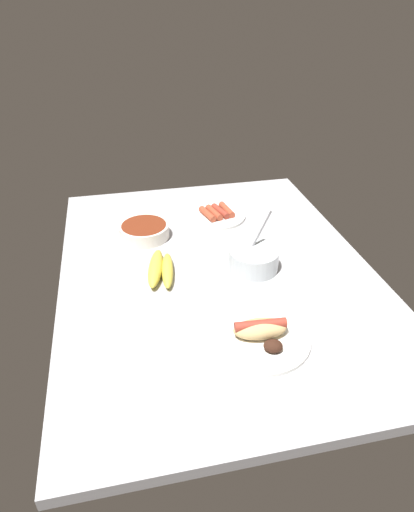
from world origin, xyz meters
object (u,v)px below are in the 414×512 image
plate_sausages (217,215)px  bowl_chili (144,230)px  bowl_coleslaw (254,258)px  banana_bunch (160,268)px  plate_hotdog_assembled (260,334)px

plate_sausages → bowl_chili: 27.97cm
plate_sausages → bowl_coleslaw: 34.02cm
banana_bunch → bowl_coleslaw: size_ratio=1.20×
plate_hotdog_assembled → bowl_coleslaw: bearing=-14.2°
banana_bunch → plate_sausages: bearing=-38.1°
banana_bunch → plate_sausages: size_ratio=0.97×
plate_hotdog_assembled → plate_sausages: bearing=-4.0°
bowl_coleslaw → bowl_chili: (25.23, 29.53, -1.02)cm
plate_sausages → bowl_coleslaw: bearing=-175.0°
banana_bunch → plate_sausages: (30.74, -24.10, -0.73)cm
bowl_coleslaw → plate_hotdog_assembled: size_ratio=0.67×
plate_sausages → plate_hotdog_assembled: bearing=176.0°
plate_hotdog_assembled → banana_bunch: bearing=31.3°
banana_bunch → plate_sausages: 39.06cm
bowl_coleslaw → plate_hotdog_assembled: (-29.22, 7.38, -1.78)cm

